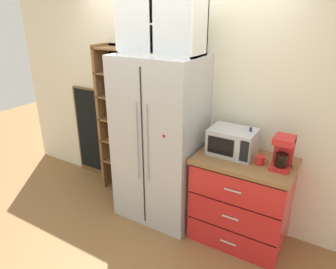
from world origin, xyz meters
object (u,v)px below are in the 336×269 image
Objects in this scene: coffee_maker at (283,152)px; bottle_amber at (249,145)px; bottle_cobalt at (249,144)px; chalkboard_menu at (93,133)px; refrigerator at (160,141)px; microwave at (232,142)px; mug_red at (260,160)px.

coffee_maker reaches higher than bottle_amber.
bottle_cobalt is 0.23× the size of chalkboard_menu.
refrigerator is 0.96m from bottle_amber.
microwave is 1.48× the size of bottle_cobalt.
bottle_amber is (0.95, 0.12, 0.12)m from refrigerator.
coffee_maker reaches higher than mug_red.
microwave is at bearing -6.00° from chalkboard_menu.
microwave reaches higher than mug_red.
refrigerator is at bearing -173.11° from bottle_cobalt.
coffee_maker is (0.49, -0.04, 0.03)m from microwave.
bottle_cobalt is at bearing 6.89° from refrigerator.
bottle_amber is at bearing 166.74° from coffee_maker.
coffee_maker is 1.12× the size of bottle_amber.
bottle_amber is at bearing 90.00° from bottle_cobalt.
microwave is at bearing 175.05° from coffee_maker.
refrigerator is 6.69× the size of bottle_amber.
refrigerator reaches higher than microwave.
microwave is 0.16m from bottle_amber.
chalkboard_menu is at bearing 175.21° from bottle_cobalt.
coffee_maker reaches higher than microwave.
bottle_amber reaches higher than mug_red.
chalkboard_menu reaches higher than bottle_cobalt.
bottle_amber is (-0.14, 0.11, 0.08)m from mug_red.
refrigerator reaches higher than chalkboard_menu.
refrigerator reaches higher than coffee_maker.
refrigerator is 4.20× the size of microwave.
microwave is 0.34× the size of chalkboard_menu.
microwave is 0.49m from coffee_maker.
coffee_maker is at bearing 11.40° from mug_red.
refrigerator reaches higher than bottle_amber.
bottle_cobalt reaches higher than bottle_amber.
refrigerator is at bearing -179.84° from mug_red.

